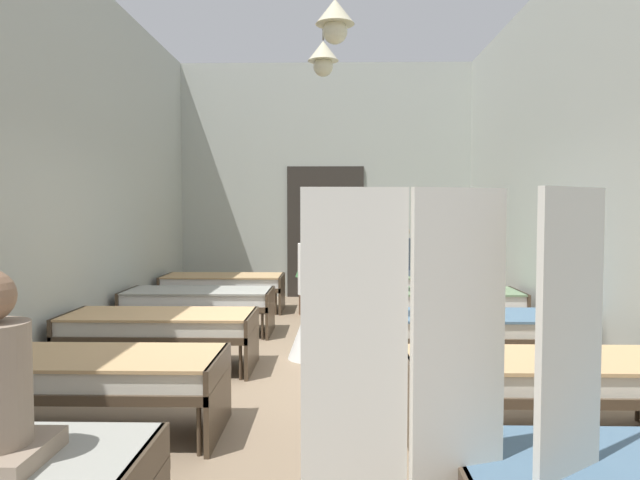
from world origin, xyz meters
TOP-DOWN VIEW (x-y plane):
  - ground_plane at (0.00, 0.00)m, footprint 5.90×10.71m
  - room_shell at (0.00, 1.15)m, footprint 5.70×10.31m
  - bed_left_row_1 at (-1.60, -1.74)m, footprint 1.90×0.84m
  - bed_right_row_1 at (1.60, -1.74)m, footprint 1.90×0.84m
  - bed_left_row_2 at (-1.60, 0.00)m, footprint 1.90×0.84m
  - bed_right_row_2 at (1.60, 0.00)m, footprint 1.90×0.84m
  - bed_left_row_3 at (-1.60, 1.74)m, footprint 1.90×0.84m
  - bed_right_row_3 at (1.60, 1.74)m, footprint 1.90×0.84m
  - bed_left_row_4 at (-1.60, 3.48)m, footprint 1.90×0.84m
  - bed_right_row_4 at (1.60, 3.48)m, footprint 1.90×0.84m
  - nurse_near_aisle at (0.47, 3.21)m, footprint 0.52×0.52m
  - nurse_mid_aisle at (-0.08, 0.47)m, footprint 0.52×0.52m
  - patient_seated_secondary at (1.25, 3.57)m, footprint 0.44×0.44m
  - potted_plant at (-0.18, 3.20)m, footprint 0.52×0.52m
  - privacy_screen at (0.65, -3.58)m, footprint 1.23×0.29m

SIDE VIEW (x-z plane):
  - ground_plane at x=0.00m, z-range -0.10..0.00m
  - bed_left_row_1 at x=-1.60m, z-range 0.15..0.73m
  - bed_right_row_1 at x=1.60m, z-range 0.15..0.73m
  - bed_left_row_2 at x=-1.60m, z-range 0.15..0.73m
  - bed_right_row_2 at x=1.60m, z-range 0.15..0.73m
  - bed_left_row_3 at x=-1.60m, z-range 0.15..0.73m
  - bed_right_row_3 at x=1.60m, z-range 0.15..0.73m
  - bed_left_row_4 at x=-1.60m, z-range 0.15..0.73m
  - bed_right_row_4 at x=1.60m, z-range 0.15..0.73m
  - nurse_near_aisle at x=0.47m, z-range -0.21..1.27m
  - nurse_mid_aisle at x=-0.08m, z-range -0.21..1.27m
  - potted_plant at x=-0.18m, z-range 0.10..1.34m
  - privacy_screen at x=0.65m, z-range 0.00..1.70m
  - patient_seated_secondary at x=1.25m, z-range 0.47..1.27m
  - room_shell at x=0.00m, z-range 0.01..4.30m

